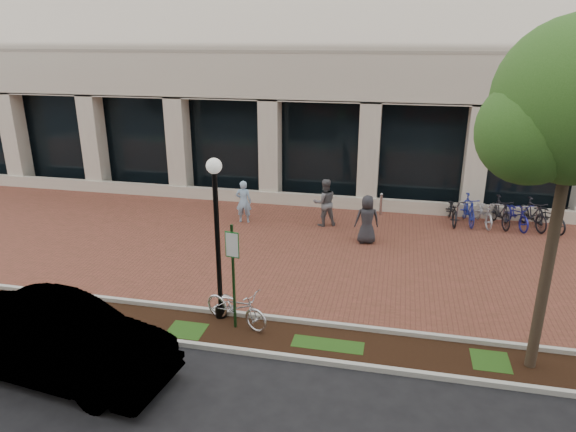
% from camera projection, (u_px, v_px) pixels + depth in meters
% --- Properties ---
extents(ground, '(120.00, 120.00, 0.00)m').
position_uv_depth(ground, '(293.00, 248.00, 16.73)').
color(ground, black).
rests_on(ground, ground).
extents(brick_plaza, '(40.00, 9.00, 0.01)m').
position_uv_depth(brick_plaza, '(293.00, 248.00, 16.73)').
color(brick_plaza, brown).
rests_on(brick_plaza, ground).
extents(planting_strip, '(40.00, 1.50, 0.01)m').
position_uv_depth(planting_strip, '(247.00, 334.00, 11.89)').
color(planting_strip, black).
rests_on(planting_strip, ground).
extents(curb_plaza_side, '(40.00, 0.12, 0.12)m').
position_uv_depth(curb_plaza_side, '(256.00, 316.00, 12.56)').
color(curb_plaza_side, beige).
rests_on(curb_plaza_side, ground).
extents(curb_street_side, '(40.00, 0.12, 0.12)m').
position_uv_depth(curb_street_side, '(237.00, 351.00, 11.18)').
color(curb_street_side, beige).
rests_on(curb_street_side, ground).
extents(parking_sign, '(0.34, 0.07, 2.61)m').
position_uv_depth(parking_sign, '(233.00, 265.00, 11.63)').
color(parking_sign, '#163C17').
rests_on(parking_sign, ground).
extents(lamppost, '(0.36, 0.36, 4.00)m').
position_uv_depth(lamppost, '(217.00, 231.00, 11.90)').
color(lamppost, black).
rests_on(lamppost, ground).
extents(locked_bicycle, '(1.91, 1.25, 0.95)m').
position_uv_depth(locked_bicycle, '(236.00, 306.00, 12.18)').
color(locked_bicycle, silver).
rests_on(locked_bicycle, ground).
extents(pedestrian_left, '(0.62, 0.45, 1.59)m').
position_uv_depth(pedestrian_left, '(244.00, 202.00, 18.87)').
color(pedestrian_left, '#91B6D8').
rests_on(pedestrian_left, ground).
extents(pedestrian_mid, '(1.04, 0.95, 1.75)m').
position_uv_depth(pedestrian_mid, '(325.00, 203.00, 18.51)').
color(pedestrian_mid, '#5E5E63').
rests_on(pedestrian_mid, ground).
extents(pedestrian_right, '(0.90, 0.70, 1.64)m').
position_uv_depth(pedestrian_right, '(367.00, 220.00, 16.94)').
color(pedestrian_right, '#27272C').
rests_on(pedestrian_right, ground).
extents(bollard, '(0.12, 0.12, 0.89)m').
position_uv_depth(bollard, '(381.00, 204.00, 19.74)').
color(bollard, '#B0B0B4').
rests_on(bollard, ground).
extents(bike_rack_cluster, '(4.33, 1.97, 1.08)m').
position_uv_depth(bike_rack_cluster, '(500.00, 213.00, 18.58)').
color(bike_rack_cluster, black).
rests_on(bike_rack_cluster, ground).
extents(sedan_near_curb, '(4.90, 2.23, 1.56)m').
position_uv_depth(sedan_near_curb, '(59.00, 341.00, 10.25)').
color(sedan_near_curb, silver).
rests_on(sedan_near_curb, ground).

